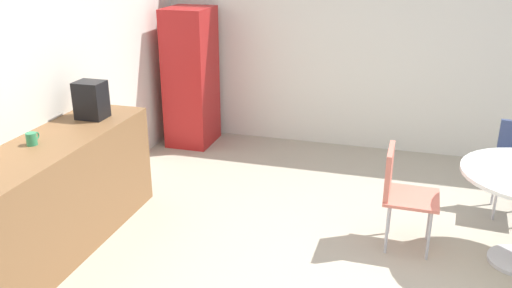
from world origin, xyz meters
TOP-DOWN VIEW (x-y plane):
  - wall_back at (0.00, 3.00)m, footprint 6.00×0.10m
  - wall_side_right at (3.00, 0.00)m, footprint 0.10×6.00m
  - counter_block at (-0.20, 2.65)m, footprint 2.45×0.60m
  - locker_cabinet at (2.55, 2.55)m, footprint 0.60×0.50m
  - chair_coral at (0.78, 0.05)m, footprint 0.43×0.43m
  - mug_green at (-0.08, 2.73)m, footprint 0.13×0.08m
  - coffee_maker at (0.62, 2.65)m, footprint 0.20×0.24m

SIDE VIEW (x-z plane):
  - counter_block at x=-0.20m, z-range 0.00..0.90m
  - chair_coral at x=0.78m, z-range 0.11..0.94m
  - locker_cabinet at x=2.55m, z-range 0.00..1.62m
  - mug_green at x=-0.08m, z-range 0.90..1.00m
  - coffee_maker at x=0.62m, z-range 0.90..1.22m
  - wall_back at x=0.00m, z-range 0.00..2.60m
  - wall_side_right at x=3.00m, z-range 0.00..2.60m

